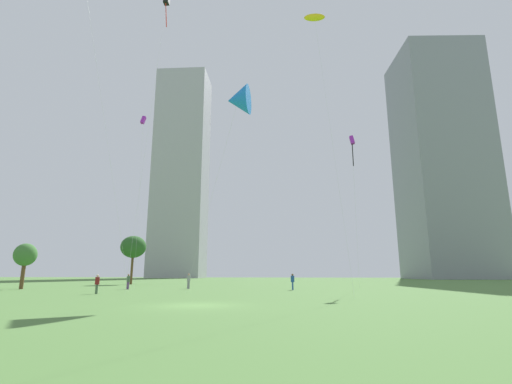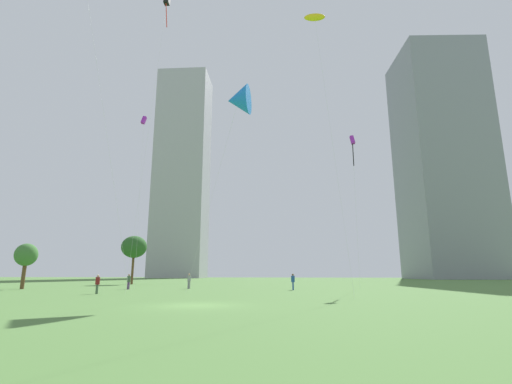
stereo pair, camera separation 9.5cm
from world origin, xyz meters
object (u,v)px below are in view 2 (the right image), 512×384
object	(u,v)px
person_standing_3	(293,281)
park_tree_0	(26,255)
kite_flying_2	(315,18)
kite_flying_3	(144,121)
kite_flying_0	(167,0)
person_standing_1	(97,283)
distant_highrise_1	(443,160)
kite_flying_1	(353,143)
kite_flying_4	(238,100)
park_tree_1	(134,247)
distant_highrise_0	(182,172)
person_standing_0	(189,280)
person_standing_2	(129,280)

from	to	relation	value
person_standing_3	park_tree_0	distance (m)	31.61
kite_flying_2	kite_flying_3	world-z (taller)	kite_flying_2
person_standing_3	park_tree_0	bearing A→B (deg)	88.77
kite_flying_0	person_standing_3	bearing A→B (deg)	17.94
person_standing_1	distant_highrise_1	world-z (taller)	distant_highrise_1
person_standing_1	kite_flying_1	distance (m)	30.21
kite_flying_2	kite_flying_4	bearing A→B (deg)	176.45
kite_flying_4	park_tree_0	distance (m)	31.42
kite_flying_4	park_tree_1	distance (m)	37.34
kite_flying_3	park_tree_0	world-z (taller)	kite_flying_3
kite_flying_2	park_tree_0	bearing A→B (deg)	166.03
kite_flying_4	distant_highrise_1	bearing A→B (deg)	60.27
distant_highrise_0	distant_highrise_1	world-z (taller)	distant_highrise_0
person_standing_3	kite_flying_1	world-z (taller)	kite_flying_1
person_standing_1	kite_flying_4	xyz separation A→B (m)	(12.55, 0.57, 17.29)
person_standing_0	kite_flying_4	bearing A→B (deg)	-40.31
kite_flying_0	distant_highrise_1	distance (m)	110.59
park_tree_0	distant_highrise_1	xyz separation A→B (m)	(80.92, 86.76, 35.45)
kite_flying_3	kite_flying_1	bearing A→B (deg)	-11.42
kite_flying_1	park_tree_1	distance (m)	40.40
person_standing_3	park_tree_1	distance (m)	32.83
person_standing_2	distant_highrise_0	size ratio (longest dim) A/B	0.02
park_tree_1	kite_flying_0	bearing A→B (deg)	-60.90
person_standing_2	kite_flying_3	size ratio (longest dim) A/B	0.07
distant_highrise_0	kite_flying_3	bearing A→B (deg)	-77.92
kite_flying_0	kite_flying_3	world-z (taller)	kite_flying_0
kite_flying_0	kite_flying_2	distance (m)	19.86
person_standing_2	park_tree_0	size ratio (longest dim) A/B	0.33
person_standing_2	park_tree_0	bearing A→B (deg)	26.40
kite_flying_3	kite_flying_4	xyz separation A→B (m)	(16.04, -14.06, -4.63)
kite_flying_3	distant_highrise_0	world-z (taller)	distant_highrise_0
person_standing_0	distant_highrise_1	bearing A→B (deg)	68.93
person_standing_0	kite_flying_2	size ratio (longest dim) A/B	0.07
person_standing_3	kite_flying_3	world-z (taller)	kite_flying_3
kite_flying_3	park_tree_1	bearing A→B (deg)	115.48
kite_flying_3	park_tree_1	world-z (taller)	kite_flying_3
kite_flying_3	kite_flying_4	size ratio (longest dim) A/B	1.20
kite_flying_0	distant_highrise_1	world-z (taller)	distant_highrise_1
kite_flying_2	distant_highrise_1	size ratio (longest dim) A/B	0.34
person_standing_0	kite_flying_4	distance (m)	22.01
person_standing_3	kite_flying_0	world-z (taller)	kite_flying_0
kite_flying_1	kite_flying_3	xyz separation A→B (m)	(-27.88, 5.63, 6.52)
kite_flying_2	park_tree_1	distance (m)	45.61
person_standing_2	person_standing_3	size ratio (longest dim) A/B	0.97
distant_highrise_1	kite_flying_0	bearing A→B (deg)	-131.24
person_standing_3	kite_flying_3	xyz separation A→B (m)	(-20.74, 4.61, 21.88)
kite_flying_4	distant_highrise_1	world-z (taller)	distant_highrise_1
person_standing_2	person_standing_3	bearing A→B (deg)	-156.76
park_tree_1	kite_flying_3	bearing A→B (deg)	-64.52
person_standing_1	kite_flying_3	distance (m)	26.58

